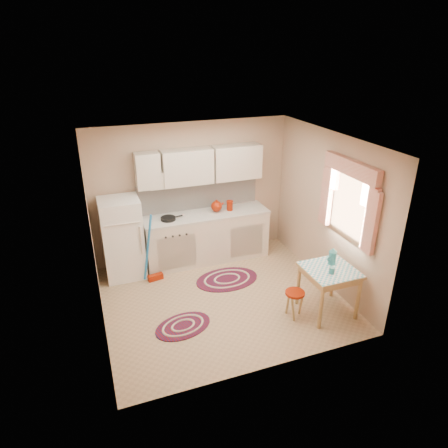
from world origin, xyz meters
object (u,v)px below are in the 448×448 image
(table, at_px, (327,291))
(stool, at_px, (294,304))
(base_cabinets, at_px, (206,238))
(fridge, at_px, (122,239))

(table, height_order, stool, table)
(stool, bearing_deg, table, -6.20)
(base_cabinets, relative_size, table, 3.12)
(table, distance_m, stool, 0.54)
(fridge, distance_m, base_cabinets, 1.52)
(table, bearing_deg, fridge, 141.94)
(base_cabinets, distance_m, table, 2.45)
(table, bearing_deg, stool, 173.80)
(fridge, height_order, base_cabinets, fridge)
(base_cabinets, xyz_separation_m, stool, (0.67, -2.09, -0.23))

